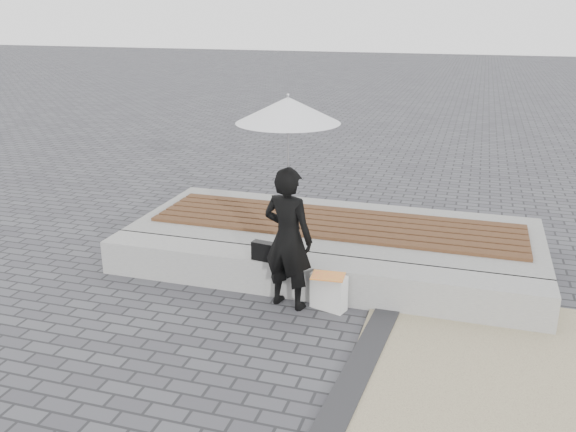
% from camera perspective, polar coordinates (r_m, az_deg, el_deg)
% --- Properties ---
extents(ground, '(80.00, 80.00, 0.00)m').
position_cam_1_polar(ground, '(5.52, -2.34, -14.12)').
color(ground, '#494A4E').
rests_on(ground, ground).
extents(edging_band, '(0.61, 5.20, 0.04)m').
position_cam_1_polar(edging_band, '(4.94, 4.28, -18.33)').
color(edging_band, '#2A2A2D').
rests_on(edging_band, ground).
extents(seating_ledge, '(5.00, 0.45, 0.40)m').
position_cam_1_polar(seating_ledge, '(6.77, 2.17, -5.63)').
color(seating_ledge, '#A5A4A0').
rests_on(seating_ledge, ground).
extents(timber_platform, '(5.00, 2.00, 0.40)m').
position_cam_1_polar(timber_platform, '(7.85, 4.46, -2.15)').
color(timber_platform, gray).
rests_on(timber_platform, ground).
extents(timber_decking, '(4.60, 1.20, 0.04)m').
position_cam_1_polar(timber_decking, '(7.77, 4.50, -0.64)').
color(timber_decking, brown).
rests_on(timber_decking, timber_platform).
extents(woman, '(0.62, 0.48, 1.51)m').
position_cam_1_polar(woman, '(6.28, 0.00, -2.11)').
color(woman, black).
rests_on(woman, ground).
extents(parasol, '(1.02, 1.02, 1.30)m').
position_cam_1_polar(parasol, '(5.94, 0.00, 9.82)').
color(parasol, '#A2A2A7').
rests_on(parasol, ground).
extents(handbag, '(0.31, 0.15, 0.21)m').
position_cam_1_polar(handbag, '(6.63, -2.13, -3.31)').
color(handbag, black).
rests_on(handbag, seating_ledge).
extents(canvas_tote, '(0.40, 0.25, 0.39)m').
position_cam_1_polar(canvas_tote, '(6.44, 3.81, -7.04)').
color(canvas_tote, white).
rests_on(canvas_tote, ground).
extents(magazine, '(0.35, 0.27, 0.01)m').
position_cam_1_polar(magazine, '(6.31, 3.74, -5.59)').
color(magazine, '#FF3A2D').
rests_on(magazine, canvas_tote).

